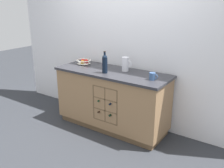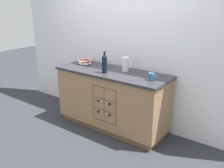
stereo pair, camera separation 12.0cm
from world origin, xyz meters
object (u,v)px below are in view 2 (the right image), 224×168
(ceramic_mug, at_px, (152,77))
(standing_wine_bottle, at_px, (105,63))
(fruit_bowl, at_px, (85,61))
(white_pitcher, at_px, (126,64))

(ceramic_mug, distance_m, standing_wine_bottle, 0.71)
(ceramic_mug, bearing_deg, fruit_bowl, 173.77)
(fruit_bowl, height_order, standing_wine_bottle, standing_wine_bottle)
(ceramic_mug, bearing_deg, white_pitcher, 162.42)
(white_pitcher, height_order, ceramic_mug, white_pitcher)
(white_pitcher, xyz_separation_m, ceramic_mug, (0.51, -0.16, -0.06))
(white_pitcher, height_order, standing_wine_bottle, standing_wine_bottle)
(fruit_bowl, bearing_deg, ceramic_mug, -6.23)
(ceramic_mug, bearing_deg, standing_wine_bottle, -173.01)
(fruit_bowl, distance_m, ceramic_mug, 1.29)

